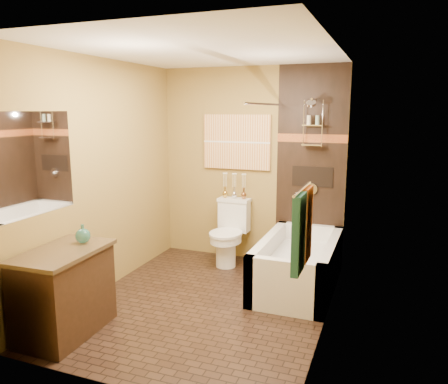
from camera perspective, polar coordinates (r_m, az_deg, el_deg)
The scene contains 23 objects.
floor at distance 4.65m, azimuth -2.36°, elevation -14.27°, with size 3.00×3.00×0.00m, color black.
wall_left at distance 4.87m, azimuth -15.58°, elevation 1.90°, with size 0.02×3.00×2.50m, color olive.
wall_right at distance 3.96m, azimuth 13.66°, elevation 0.04°, with size 0.02×3.00×2.50m, color olive.
wall_back at distance 5.67m, azimuth 3.53°, elevation 3.48°, with size 2.40×0.02×2.50m, color olive.
wall_front at distance 2.98m, azimuth -13.98°, elevation -3.44°, with size 2.40×0.02×2.50m, color olive.
ceiling at distance 4.25m, azimuth -2.64°, elevation 17.97°, with size 3.00×3.00×0.00m, color silver.
alcove_tile_back at distance 5.48m, azimuth 11.26°, elevation 3.04°, with size 0.85×0.01×2.50m, color black.
alcove_tile_right at distance 4.70m, azimuth 14.70°, elevation 1.63°, with size 0.01×1.50×2.50m, color black.
mosaic_band_back at distance 5.43m, azimuth 11.39°, elevation 6.89°, with size 0.85×0.01×0.10m, color maroon.
mosaic_band_right at distance 4.66m, azimuth 14.79°, elevation 6.14°, with size 0.01×1.50×0.10m, color maroon.
alcove_niche at distance 5.48m, azimuth 11.47°, elevation 1.98°, with size 0.50×0.01×0.25m, color black.
shower_fixtures at distance 5.33m, azimuth 11.49°, elevation 7.31°, with size 0.24×0.33×1.16m.
curtain_rod at distance 4.79m, azimuth 5.56°, elevation 11.35°, with size 0.03×0.03×1.55m, color silver.
towel_bar at distance 2.91m, azimuth 10.19°, elevation 0.38°, with size 0.02×0.02×0.55m, color silver.
towel_teal at distance 2.85m, azimuth 9.72°, elevation -5.43°, with size 0.05×0.22×0.52m, color #1B4C5B.
towel_rust at distance 3.09m, azimuth 10.66°, elevation -4.15°, with size 0.05×0.22×0.52m, color brown.
sunset_painting at distance 5.67m, azimuth 1.67°, elevation 6.54°, with size 0.90×0.04×0.70m, color #C6702E.
vanity_mirror at distance 4.08m, azimuth -23.95°, elevation 3.27°, with size 0.01×1.00×0.90m, color white.
bathtub at distance 5.01m, azimuth 9.66°, elevation -9.78°, with size 0.80×1.50×0.55m.
toilet at distance 5.62m, azimuth 0.70°, elevation -5.25°, with size 0.42×0.62×0.82m.
vanity at distance 4.18m, azimuth -20.13°, elevation -12.13°, with size 0.56×0.89×0.77m.
teal_bottle at distance 4.16m, azimuth -17.97°, elevation -5.22°, with size 0.14×0.14×0.21m, color #246D62, non-canonical shape.
bud_vases at distance 5.66m, azimuth 1.36°, elevation 0.91°, with size 0.33×0.07×0.32m.
Camera 1 is at (1.67, -3.87, 1.97)m, focal length 35.00 mm.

